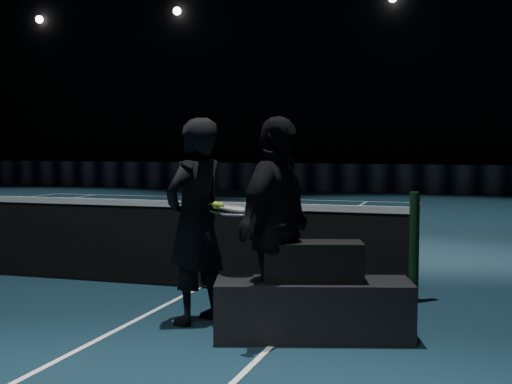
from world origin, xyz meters
TOP-DOWN VIEW (x-y plane):
  - wall_back at (0.00, 18.00)m, footprint 30.00×0.00m
  - net_post_right at (6.40, 0.00)m, footprint 0.10×0.10m
  - sponsor_backdrop at (0.00, 15.50)m, footprint 22.00×0.15m
  - fixtures_far at (0.00, 17.80)m, footprint 20.00×0.30m
  - player_bench at (5.74, -1.57)m, footprint 1.66×0.95m
  - racket_bag at (5.74, -1.57)m, footprint 0.85×0.55m
  - bag_signature at (5.74, -1.74)m, footprint 0.35×0.11m
  - player_a at (4.64, -1.38)m, footprint 0.63×0.76m
  - player_b at (5.45, -1.64)m, footprint 0.63×1.12m
  - racket_lower at (5.07, -1.52)m, footprint 0.71×0.42m
  - racket_upper at (5.03, -1.46)m, footprint 0.71×0.38m
  - tennis_balls at (4.89, -1.45)m, footprint 0.12×0.10m

SIDE VIEW (x-z plane):
  - player_bench at x=5.74m, z-range 0.00..0.47m
  - sponsor_backdrop at x=0.00m, z-range 0.00..0.90m
  - net_post_right at x=6.40m, z-range 0.00..1.10m
  - racket_bag at x=5.74m, z-range 0.47..0.79m
  - bag_signature at x=5.74m, z-range 0.58..0.68m
  - player_a at x=4.64m, z-range 0.00..1.80m
  - player_b at x=5.45m, z-range 0.00..1.80m
  - racket_lower at x=5.07m, z-range 0.97..1.00m
  - racket_upper at x=5.03m, z-range 0.98..1.08m
  - tennis_balls at x=4.89m, z-range 1.01..1.13m
  - wall_back at x=0.00m, z-range -10.00..20.00m
  - fixtures_far at x=0.00m, z-range 6.35..6.65m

